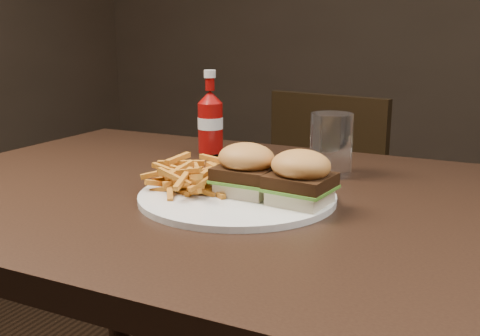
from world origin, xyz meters
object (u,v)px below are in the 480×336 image
at_px(chair_far, 350,218).
at_px(ketchup_bottle, 210,128).
at_px(tumbler, 331,146).
at_px(dining_table, 231,202).
at_px(plate, 237,196).

relative_size(chair_far, ketchup_bottle, 3.55).
relative_size(chair_far, tumbler, 3.10).
relative_size(dining_table, ketchup_bottle, 11.13).
bearing_deg(ketchup_bottle, chair_far, 76.73).
xyz_separation_m(plate, ketchup_bottle, (-0.20, 0.27, 0.06)).
bearing_deg(tumbler, chair_far, 101.17).
bearing_deg(dining_table, plate, -51.50).
bearing_deg(ketchup_bottle, tumbler, -10.67).
distance_m(dining_table, chair_far, 0.92).
bearing_deg(tumbler, plate, -111.61).
distance_m(chair_far, plate, 0.97).
distance_m(chair_far, ketchup_bottle, 0.76).
height_order(dining_table, plate, plate).
height_order(chair_far, plate, plate).
xyz_separation_m(dining_table, chair_far, (-0.02, 0.87, -0.30)).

